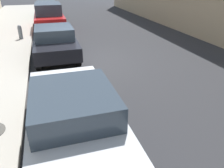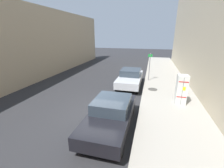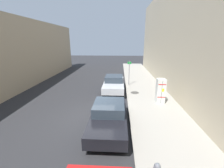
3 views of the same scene
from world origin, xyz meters
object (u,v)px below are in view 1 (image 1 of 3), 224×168
(fire_hydrant, at_px, (20,32))
(parked_sedan_silver, at_px, (74,115))
(parked_sedan_dark, at_px, (55,41))
(parked_suv_red, at_px, (49,16))
(parked_sedan_green, at_px, (47,9))

(fire_hydrant, distance_m, parked_sedan_silver, 9.66)
(parked_sedan_dark, bearing_deg, parked_suv_red, 90.00)
(parked_sedan_dark, height_order, parked_sedan_green, parked_sedan_green)
(parked_sedan_dark, distance_m, parked_sedan_green, 11.30)
(parked_sedan_dark, xyz_separation_m, parked_suv_red, (0.00, 5.98, 0.18))
(parked_sedan_silver, distance_m, parked_suv_red, 12.18)
(parked_sedan_green, bearing_deg, parked_sedan_dark, -90.00)
(fire_hydrant, relative_size, parked_sedan_silver, 0.18)
(fire_hydrant, height_order, parked_suv_red, parked_suv_red)
(parked_sedan_dark, distance_m, parked_suv_red, 5.98)
(parked_sedan_silver, height_order, parked_sedan_green, parked_sedan_silver)
(parked_sedan_green, bearing_deg, parked_sedan_silver, -90.00)
(parked_sedan_silver, distance_m, parked_sedan_dark, 6.21)
(fire_hydrant, xyz_separation_m, parked_sedan_silver, (1.74, -9.50, 0.21))
(parked_sedan_dark, xyz_separation_m, parked_sedan_green, (0.00, 11.30, 0.02))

